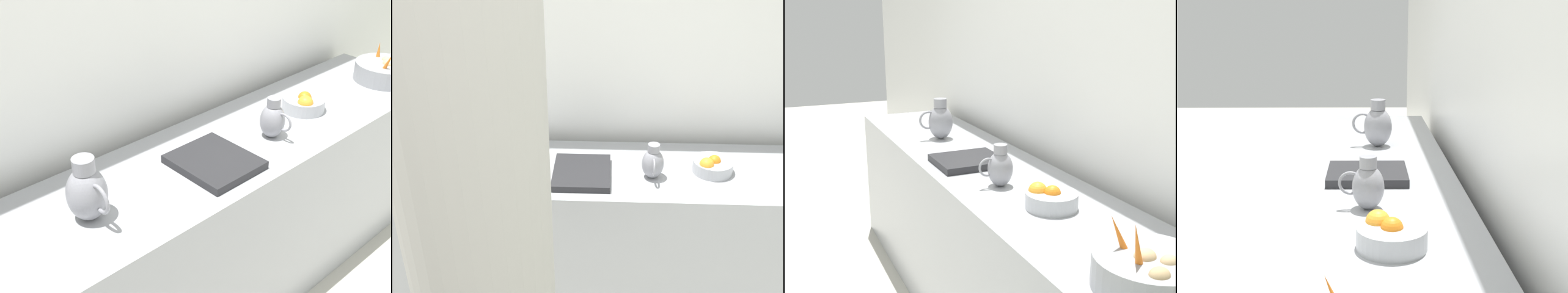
% 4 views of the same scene
% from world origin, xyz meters
% --- Properties ---
extents(prep_counter, '(0.62, 3.01, 0.91)m').
position_xyz_m(prep_counter, '(-1.53, -0.21, 0.46)').
color(prep_counter, '#9EA0A5').
rests_on(prep_counter, ground_plane).
extents(vegetable_colander, '(0.33, 0.33, 0.23)m').
position_xyz_m(vegetable_colander, '(-1.45, 1.09, 0.97)').
color(vegetable_colander, gray).
rests_on(vegetable_colander, prep_counter).
extents(orange_bowl, '(0.21, 0.21, 0.10)m').
position_xyz_m(orange_bowl, '(-1.52, 0.45, 0.95)').
color(orange_bowl, '#ADAFB5').
rests_on(orange_bowl, prep_counter).
extents(metal_pitcher_tall, '(0.21, 0.15, 0.25)m').
position_xyz_m(metal_pitcher_tall, '(-1.51, -0.82, 1.03)').
color(metal_pitcher_tall, gray).
rests_on(metal_pitcher_tall, prep_counter).
extents(metal_pitcher_short, '(0.17, 0.12, 0.20)m').
position_xyz_m(metal_pitcher_short, '(-1.45, 0.13, 1.00)').
color(metal_pitcher_short, gray).
rests_on(metal_pitcher_short, prep_counter).
extents(counter_sink_basin, '(0.34, 0.30, 0.04)m').
position_xyz_m(counter_sink_basin, '(-1.45, -0.25, 0.93)').
color(counter_sink_basin, '#232326').
rests_on(counter_sink_basin, prep_counter).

